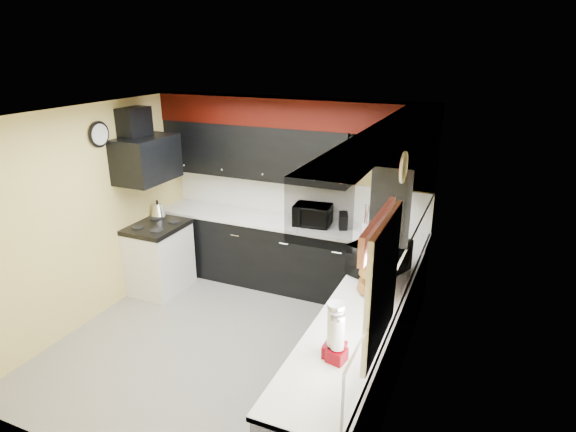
% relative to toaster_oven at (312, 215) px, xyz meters
% --- Properties ---
extents(ground, '(3.60, 3.60, 0.00)m').
position_rel_toaster_oven_xyz_m(ground, '(-0.37, -1.50, -1.07)').
color(ground, gray).
rests_on(ground, ground).
extents(wall_back, '(3.60, 0.06, 2.50)m').
position_rel_toaster_oven_xyz_m(wall_back, '(-0.37, 0.30, 0.18)').
color(wall_back, '#E0C666').
rests_on(wall_back, ground).
extents(wall_right, '(0.06, 3.60, 2.50)m').
position_rel_toaster_oven_xyz_m(wall_right, '(1.43, -1.50, 0.18)').
color(wall_right, '#E0C666').
rests_on(wall_right, ground).
extents(wall_left, '(0.06, 3.60, 2.50)m').
position_rel_toaster_oven_xyz_m(wall_left, '(-2.17, -1.50, 0.18)').
color(wall_left, '#E0C666').
rests_on(wall_left, ground).
extents(ceiling, '(3.60, 3.60, 0.06)m').
position_rel_toaster_oven_xyz_m(ceiling, '(-0.37, -1.50, 1.43)').
color(ceiling, white).
rests_on(ceiling, wall_back).
extents(cab_back, '(3.60, 0.60, 0.90)m').
position_rel_toaster_oven_xyz_m(cab_back, '(-0.37, 0.00, -0.62)').
color(cab_back, black).
rests_on(cab_back, ground).
extents(cab_right, '(0.60, 3.00, 0.90)m').
position_rel_toaster_oven_xyz_m(cab_right, '(1.13, -1.80, -0.62)').
color(cab_right, black).
rests_on(cab_right, ground).
extents(counter_back, '(3.62, 0.64, 0.04)m').
position_rel_toaster_oven_xyz_m(counter_back, '(-0.37, 0.00, -0.15)').
color(counter_back, white).
rests_on(counter_back, cab_back).
extents(counter_right, '(0.64, 3.02, 0.04)m').
position_rel_toaster_oven_xyz_m(counter_right, '(1.13, -1.80, -0.15)').
color(counter_right, white).
rests_on(counter_right, cab_right).
extents(splash_back, '(3.60, 0.02, 0.50)m').
position_rel_toaster_oven_xyz_m(splash_back, '(-0.37, 0.29, 0.12)').
color(splash_back, white).
rests_on(splash_back, counter_back).
extents(splash_right, '(0.02, 3.60, 0.50)m').
position_rel_toaster_oven_xyz_m(splash_right, '(1.42, -1.50, 0.12)').
color(splash_right, white).
rests_on(splash_right, counter_right).
extents(upper_back, '(2.60, 0.35, 0.70)m').
position_rel_toaster_oven_xyz_m(upper_back, '(-0.87, 0.13, 0.73)').
color(upper_back, black).
rests_on(upper_back, wall_back).
extents(upper_right, '(0.35, 1.80, 0.70)m').
position_rel_toaster_oven_xyz_m(upper_right, '(1.26, -0.60, 0.73)').
color(upper_right, black).
rests_on(upper_right, wall_right).
extents(soffit_back, '(3.60, 0.36, 0.35)m').
position_rel_toaster_oven_xyz_m(soffit_back, '(-0.37, 0.12, 1.25)').
color(soffit_back, black).
rests_on(soffit_back, wall_back).
extents(soffit_right, '(0.36, 3.24, 0.35)m').
position_rel_toaster_oven_xyz_m(soffit_right, '(1.25, -1.68, 1.25)').
color(soffit_right, black).
rests_on(soffit_right, wall_right).
extents(stove, '(0.60, 0.75, 0.86)m').
position_rel_toaster_oven_xyz_m(stove, '(-1.87, -0.75, -0.64)').
color(stove, white).
rests_on(stove, ground).
extents(cooktop, '(0.62, 0.77, 0.06)m').
position_rel_toaster_oven_xyz_m(cooktop, '(-1.87, -0.75, -0.18)').
color(cooktop, black).
rests_on(cooktop, stove).
extents(hood, '(0.50, 0.78, 0.55)m').
position_rel_toaster_oven_xyz_m(hood, '(-1.92, -0.75, 0.71)').
color(hood, black).
rests_on(hood, wall_left).
extents(hood_duct, '(0.24, 0.40, 0.40)m').
position_rel_toaster_oven_xyz_m(hood_duct, '(-2.05, -0.75, 1.13)').
color(hood_duct, black).
rests_on(hood_duct, wall_left).
extents(window, '(0.03, 0.86, 0.96)m').
position_rel_toaster_oven_xyz_m(window, '(1.42, -2.40, 0.48)').
color(window, white).
rests_on(window, wall_right).
extents(valance, '(0.04, 0.88, 0.20)m').
position_rel_toaster_oven_xyz_m(valance, '(1.36, -2.40, 0.88)').
color(valance, red).
rests_on(valance, wall_right).
extents(pan_top, '(0.03, 0.22, 0.40)m').
position_rel_toaster_oven_xyz_m(pan_top, '(0.45, 0.05, 0.93)').
color(pan_top, black).
rests_on(pan_top, upper_back).
extents(pan_mid, '(0.03, 0.28, 0.46)m').
position_rel_toaster_oven_xyz_m(pan_mid, '(0.45, -0.08, 0.68)').
color(pan_mid, black).
rests_on(pan_mid, upper_back).
extents(pan_low, '(0.03, 0.24, 0.42)m').
position_rel_toaster_oven_xyz_m(pan_low, '(0.45, 0.18, 0.65)').
color(pan_low, black).
rests_on(pan_low, upper_back).
extents(cut_board, '(0.03, 0.26, 0.35)m').
position_rel_toaster_oven_xyz_m(cut_board, '(0.46, -0.20, 0.73)').
color(cut_board, white).
rests_on(cut_board, upper_back).
extents(baskets, '(0.27, 0.27, 0.50)m').
position_rel_toaster_oven_xyz_m(baskets, '(1.15, -1.45, 0.11)').
color(baskets, brown).
rests_on(baskets, upper_right).
extents(clock, '(0.03, 0.30, 0.30)m').
position_rel_toaster_oven_xyz_m(clock, '(-2.14, -1.25, 1.08)').
color(clock, black).
rests_on(clock, wall_left).
extents(deco_plate, '(0.03, 0.24, 0.24)m').
position_rel_toaster_oven_xyz_m(deco_plate, '(1.40, -1.85, 1.18)').
color(deco_plate, white).
rests_on(deco_plate, wall_right).
extents(toaster_oven, '(0.49, 0.42, 0.27)m').
position_rel_toaster_oven_xyz_m(toaster_oven, '(0.00, 0.00, 0.00)').
color(toaster_oven, black).
rests_on(toaster_oven, counter_back).
extents(microwave, '(0.60, 0.70, 0.33)m').
position_rel_toaster_oven_xyz_m(microwave, '(1.09, -1.00, 0.03)').
color(microwave, black).
rests_on(microwave, counter_right).
extents(utensil_crock, '(0.18, 0.18, 0.15)m').
position_rel_toaster_oven_xyz_m(utensil_crock, '(0.73, -0.05, -0.06)').
color(utensil_crock, white).
rests_on(utensil_crock, counter_back).
extents(knife_block, '(0.15, 0.17, 0.22)m').
position_rel_toaster_oven_xyz_m(knife_block, '(0.41, -0.00, -0.02)').
color(knife_block, black).
rests_on(knife_block, counter_back).
extents(kettle, '(0.24, 0.24, 0.18)m').
position_rel_toaster_oven_xyz_m(kettle, '(-2.05, -0.47, -0.06)').
color(kettle, silver).
rests_on(kettle, cooktop).
extents(dispenser_a, '(0.16, 0.16, 0.42)m').
position_rel_toaster_oven_xyz_m(dispenser_a, '(1.12, -2.50, 0.08)').
color(dispenser_a, maroon).
rests_on(dispenser_a, counter_right).
extents(dispenser_b, '(0.15, 0.15, 0.34)m').
position_rel_toaster_oven_xyz_m(dispenser_b, '(1.16, -2.55, 0.04)').
color(dispenser_b, '#57040B').
rests_on(dispenser_b, counter_right).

